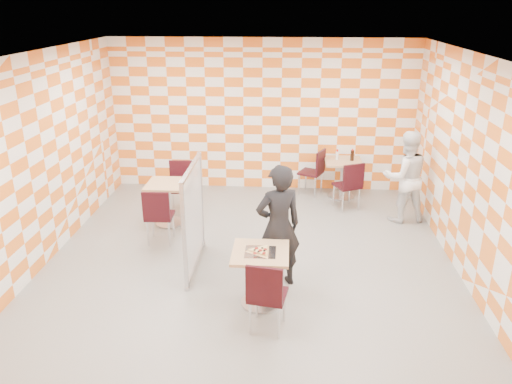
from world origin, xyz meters
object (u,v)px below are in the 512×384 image
chair_second_front (350,183)px  chair_main_front (266,292)px  empty_table (169,196)px  chair_second_side (315,169)px  chair_empty_near (158,213)px  sport_bottle (337,155)px  second_table (343,172)px  chair_empty_far (181,182)px  man_white (405,177)px  partition (193,217)px  soda_bottle (352,155)px  main_table (260,269)px  man_dark (278,227)px

chair_second_front → chair_main_front: bearing=-109.7°
empty_table → chair_second_side: size_ratio=0.81×
chair_empty_near → sport_bottle: bearing=38.5°
second_table → chair_main_front: chair_main_front is taller
chair_main_front → sport_bottle: (1.16, 4.51, 0.29)m
second_table → sport_bottle: size_ratio=3.75×
chair_empty_far → man_white: (3.96, -0.19, 0.26)m
chair_second_front → partition: partition is taller
man_white → soda_bottle: (-0.78, 1.08, 0.04)m
main_table → man_white: 3.64m
partition → sport_bottle: (2.26, 3.02, 0.05)m
main_table → second_table: bearing=70.3°
second_table → man_dark: man_dark is taller
chair_second_side → main_table: bearing=-102.2°
empty_table → soda_bottle: 3.61m
empty_table → chair_second_front: chair_second_front is taller
chair_second_front → chair_second_side: 0.97m
main_table → partition: bearing=138.1°
chair_empty_far → partition: size_ratio=0.60×
main_table → partition: partition is taller
main_table → chair_second_side: chair_second_side is taller
partition → chair_empty_far: bearing=107.0°
second_table → chair_empty_near: (-3.07, -2.28, 0.04)m
chair_main_front → sport_bottle: size_ratio=4.62×
man_dark → man_white: bearing=-154.8°
second_table → soda_bottle: size_ratio=3.26×
chair_empty_far → chair_main_front: bearing=-64.1°
soda_bottle → chair_empty_far: bearing=-164.3°
partition → man_dark: man_dark is taller
partition → man_dark: (1.21, -0.39, 0.07)m
chair_second_side → man_dark: bearing=-100.6°
chair_second_side → man_white: size_ratio=0.57×
chair_second_side → chair_empty_near: 3.47m
empty_table → chair_empty_far: (0.08, 0.62, 0.04)m
man_white → man_dark: bearing=36.1°
second_table → soda_bottle: soda_bottle is taller
chair_empty_far → sport_bottle: 3.06m
man_dark → soda_bottle: 3.62m
chair_empty_far → partition: bearing=-73.0°
partition → soda_bottle: bearing=49.5°
empty_table → chair_empty_near: bearing=-88.3°
chair_empty_far → chair_empty_near: bearing=-92.4°
chair_second_front → man_dark: (-1.24, -2.67, 0.31)m
chair_empty_far → chair_second_side: bearing=20.9°
soda_bottle → chair_second_front: bearing=-97.9°
chair_empty_far → man_dark: bearing=-53.3°
man_white → sport_bottle: (-1.07, 1.13, 0.03)m
partition → second_table: bearing=51.2°
chair_main_front → empty_table: bearing=121.6°
man_dark → soda_bottle: (1.34, 3.37, -0.00)m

